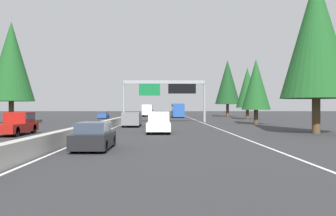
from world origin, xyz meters
The scene contains 19 objects.
ground_plane centered at (60.00, 0.00, 0.00)m, with size 320.00×320.00×0.00m, color #2D2D30.
median_barrier centered at (80.00, 0.30, 0.45)m, with size 180.00×0.56×0.90m, color #ADAAA3.
shoulder_stripe_right centered at (70.00, -11.52, 0.01)m, with size 160.00×0.16×0.01m, color silver.
shoulder_stripe_median centered at (70.00, -0.25, 0.01)m, with size 160.00×0.16×0.01m, color silver.
sign_gantry_overhead centered at (50.70, -6.04, 5.07)m, with size 0.50×12.68×6.36m.
sedan_mid_center centered at (14.97, -1.95, 0.68)m, with size 4.40×1.80×1.47m.
pickup_far_right centered at (27.98, -5.28, 0.91)m, with size 5.60×2.00×1.86m.
bus_far_center centered at (78.75, -9.08, 1.72)m, with size 11.50×2.55×3.10m.
box_truck_distant_a centered at (87.37, -1.79, 1.61)m, with size 8.50×2.40×2.95m.
minivan_mid_right centered at (38.08, -2.04, 0.95)m, with size 5.00×1.95×1.69m.
sedan_near_right centered at (103.94, -1.78, 0.68)m, with size 4.40×1.80×1.47m.
sedan_far_left centered at (121.84, -1.80, 0.68)m, with size 4.40×1.80×1.47m.
oncoming_near centered at (25.65, 6.44, 0.91)m, with size 5.60×2.00×1.86m.
oncoming_far centered at (69.88, 6.47, 0.68)m, with size 4.40×1.80×1.47m.
conifer_right_foreground centered at (26.61, -18.86, 8.40)m, with size 6.08×6.08×13.81m.
conifer_right_near centered at (44.61, -18.30, 5.36)m, with size 3.89×3.89×8.84m.
conifer_right_mid centered at (66.13, -22.17, 6.10)m, with size 4.42×4.42×10.04m.
conifer_right_far centered at (85.90, -21.83, 8.60)m, with size 6.22×6.22×14.14m.
conifer_left_near centered at (46.52, 15.51, 8.70)m, with size 6.29×6.29×14.30m.
Camera 1 is at (-4.52, -5.62, 2.25)m, focal length 38.90 mm.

